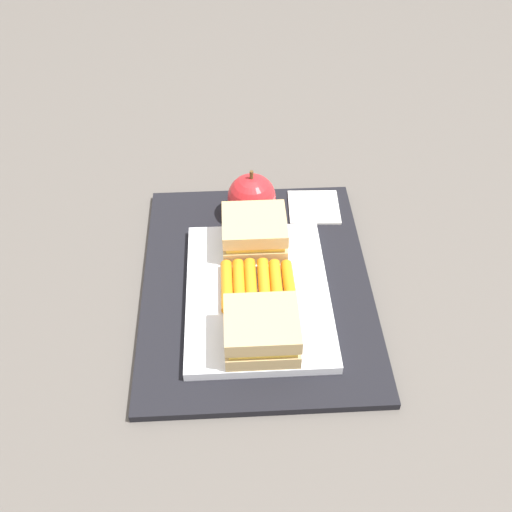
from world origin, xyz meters
The scene contains 8 objects.
ground_plane centered at (0.00, 0.00, 0.00)m, with size 2.40×2.40×0.00m, color #56514C.
lunchbag_mat centered at (0.00, 0.00, 0.01)m, with size 0.36×0.28×0.01m, color black.
food_tray centered at (-0.03, 0.00, 0.02)m, with size 0.23×0.17×0.01m, color white.
sandwich_half_left centered at (-0.10, 0.00, 0.04)m, with size 0.07×0.08×0.04m.
sandwich_half_right centered at (0.05, 0.00, 0.04)m, with size 0.07×0.08×0.04m.
carrot_sticks_bundle centered at (-0.02, 0.00, 0.03)m, with size 0.08×0.09×0.02m.
apple centered at (0.12, 0.00, 0.04)m, with size 0.07×0.07×0.08m.
paper_napkin centered at (0.14, -0.09, 0.01)m, with size 0.07×0.07×0.00m, color white.
Camera 1 is at (-0.49, 0.03, 0.55)m, focal length 41.51 mm.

